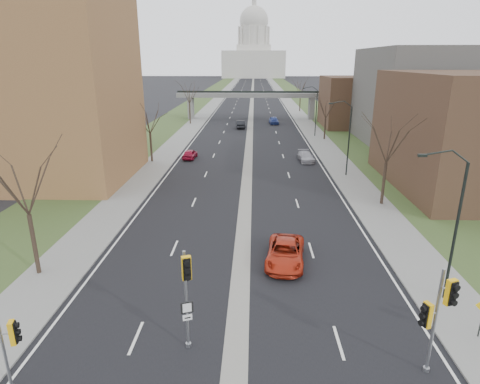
# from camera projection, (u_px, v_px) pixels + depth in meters

# --- Properties ---
(ground) EXTENTS (700.00, 700.00, 0.00)m
(ground) POSITION_uv_depth(u_px,v_px,m) (235.00, 370.00, 17.83)
(ground) COLOR black
(ground) RESTS_ON ground
(road_surface) EXTENTS (20.00, 600.00, 0.01)m
(road_surface) POSITION_uv_depth(u_px,v_px,m) (252.00, 95.00, 160.21)
(road_surface) COLOR black
(road_surface) RESTS_ON ground
(median_strip) EXTENTS (1.20, 600.00, 0.02)m
(median_strip) POSITION_uv_depth(u_px,v_px,m) (252.00, 95.00, 160.21)
(median_strip) COLOR gray
(median_strip) RESTS_ON ground
(sidewalk_right) EXTENTS (4.00, 600.00, 0.12)m
(sidewalk_right) POSITION_uv_depth(u_px,v_px,m) (282.00, 95.00, 159.80)
(sidewalk_right) COLOR gray
(sidewalk_right) RESTS_ON ground
(sidewalk_left) EXTENTS (4.00, 600.00, 0.12)m
(sidewalk_left) POSITION_uv_depth(u_px,v_px,m) (222.00, 94.00, 160.59)
(sidewalk_left) COLOR gray
(sidewalk_left) RESTS_ON ground
(grass_verge_right) EXTENTS (8.00, 600.00, 0.10)m
(grass_verge_right) POSITION_uv_depth(u_px,v_px,m) (297.00, 95.00, 159.61)
(grass_verge_right) COLOR #364921
(grass_verge_right) RESTS_ON ground
(grass_verge_left) EXTENTS (8.00, 600.00, 0.10)m
(grass_verge_left) POSITION_uv_depth(u_px,v_px,m) (207.00, 94.00, 160.79)
(grass_verge_left) COLOR #364921
(grass_verge_left) RESTS_ON ground
(apartment_building) EXTENTS (25.00, 16.00, 22.00)m
(apartment_building) POSITION_uv_depth(u_px,v_px,m) (9.00, 81.00, 43.72)
(apartment_building) COLOR olive
(apartment_building) RESTS_ON ground
(commercial_block_near) EXTENTS (16.00, 20.00, 12.00)m
(commercial_block_near) POSITION_uv_depth(u_px,v_px,m) (477.00, 132.00, 41.75)
(commercial_block_near) COLOR #473321
(commercial_block_near) RESTS_ON ground
(commercial_block_mid) EXTENTS (18.00, 22.00, 15.00)m
(commercial_block_mid) POSITION_uv_depth(u_px,v_px,m) (425.00, 97.00, 63.93)
(commercial_block_mid) COLOR #56544F
(commercial_block_mid) RESTS_ON ground
(commercial_block_far) EXTENTS (14.00, 14.00, 10.00)m
(commercial_block_far) POSITION_uv_depth(u_px,v_px,m) (358.00, 102.00, 81.99)
(commercial_block_far) COLOR #473321
(commercial_block_far) RESTS_ON ground
(pedestrian_bridge) EXTENTS (34.00, 3.00, 6.45)m
(pedestrian_bridge) POSITION_uv_depth(u_px,v_px,m) (251.00, 98.00, 92.25)
(pedestrian_bridge) COLOR slate
(pedestrian_bridge) RESTS_ON ground
(capitol) EXTENTS (48.00, 42.00, 55.75)m
(capitol) POSITION_uv_depth(u_px,v_px,m) (254.00, 53.00, 315.76)
(capitol) COLOR beige
(capitol) RESTS_ON ground
(streetlight_near) EXTENTS (2.61, 0.20, 8.70)m
(streetlight_near) POSITION_uv_depth(u_px,v_px,m) (449.00, 184.00, 20.99)
(streetlight_near) COLOR black
(streetlight_near) RESTS_ON sidewalk_right
(streetlight_mid) EXTENTS (2.61, 0.20, 8.70)m
(streetlight_mid) POSITION_uv_depth(u_px,v_px,m) (344.00, 117.00, 45.67)
(streetlight_mid) COLOR black
(streetlight_mid) RESTS_ON sidewalk_right
(streetlight_far) EXTENTS (2.61, 0.20, 8.70)m
(streetlight_far) POSITION_uv_depth(u_px,v_px,m) (312.00, 97.00, 70.35)
(streetlight_far) COLOR black
(streetlight_far) RESTS_ON sidewalk_right
(tree_left_a) EXTENTS (7.20, 7.20, 9.40)m
(tree_left_a) POSITION_uv_depth(u_px,v_px,m) (22.00, 175.00, 23.78)
(tree_left_a) COLOR #382B21
(tree_left_a) RESTS_ON sidewalk_left
(tree_left_b) EXTENTS (6.75, 6.75, 8.81)m
(tree_left_b) POSITION_uv_depth(u_px,v_px,m) (149.00, 116.00, 52.38)
(tree_left_b) COLOR #382B21
(tree_left_b) RESTS_ON sidewalk_left
(tree_left_c) EXTENTS (7.65, 7.65, 9.99)m
(tree_left_c) POSITION_uv_depth(u_px,v_px,m) (189.00, 91.00, 84.40)
(tree_left_c) COLOR #382B21
(tree_left_c) RESTS_ON sidewalk_left
(tree_right_a) EXTENTS (7.20, 7.20, 9.40)m
(tree_right_a) POSITION_uv_depth(u_px,v_px,m) (389.00, 136.00, 36.21)
(tree_right_a) COLOR #382B21
(tree_right_a) RESTS_ON sidewalk_right
(tree_right_b) EXTENTS (6.30, 6.30, 8.22)m
(tree_right_b) POSITION_uv_depth(u_px,v_px,m) (326.00, 106.00, 67.79)
(tree_right_b) COLOR #382B21
(tree_right_b) RESTS_ON sidewalk_right
(tree_right_c) EXTENTS (7.65, 7.65, 9.99)m
(tree_right_c) POSITION_uv_depth(u_px,v_px,m) (301.00, 85.00, 105.38)
(tree_right_c) COLOR #382B21
(tree_right_c) RESTS_ON sidewalk_right
(signal_pole_left) EXTENTS (0.78, 1.00, 4.66)m
(signal_pole_left) POSITION_uv_depth(u_px,v_px,m) (2.00, 331.00, 15.70)
(signal_pole_left) COLOR gray
(signal_pole_left) RESTS_ON ground
(signal_pole_median) EXTENTS (0.71, 0.85, 5.09)m
(signal_pole_median) POSITION_uv_depth(u_px,v_px,m) (187.00, 285.00, 17.96)
(signal_pole_median) COLOR gray
(signal_pole_median) RESTS_ON ground
(signal_pole_right) EXTENTS (1.16, 0.85, 5.10)m
(signal_pole_right) POSITION_uv_depth(u_px,v_px,m) (437.00, 310.00, 16.52)
(signal_pole_right) COLOR gray
(signal_pole_right) RESTS_ON ground
(car_left_near) EXTENTS (1.84, 4.03, 1.34)m
(car_left_near) POSITION_uv_depth(u_px,v_px,m) (190.00, 154.00, 55.97)
(car_left_near) COLOR maroon
(car_left_near) RESTS_ON ground
(car_left_far) EXTENTS (2.17, 4.92, 1.57)m
(car_left_far) POSITION_uv_depth(u_px,v_px,m) (240.00, 124.00, 81.23)
(car_left_far) COLOR black
(car_left_far) RESTS_ON ground
(car_right_near) EXTENTS (3.10, 5.60, 1.48)m
(car_right_near) POSITION_uv_depth(u_px,v_px,m) (285.00, 253.00, 27.09)
(car_right_near) COLOR #B12712
(car_right_near) RESTS_ON ground
(car_right_mid) EXTENTS (2.13, 4.58, 1.29)m
(car_right_mid) POSITION_uv_depth(u_px,v_px,m) (306.00, 157.00, 54.48)
(car_right_mid) COLOR #99989F
(car_right_mid) RESTS_ON ground
(car_right_far) EXTENTS (2.17, 4.67, 1.55)m
(car_right_far) POSITION_uv_depth(u_px,v_px,m) (274.00, 120.00, 86.52)
(car_right_far) COLOR navy
(car_right_far) RESTS_ON ground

